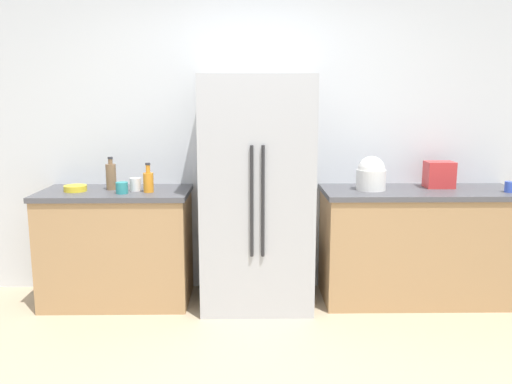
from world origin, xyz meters
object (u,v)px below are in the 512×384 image
(refrigerator, at_px, (257,193))
(bottle_b, at_px, (148,181))
(toaster, at_px, (439,175))
(cup_c, at_px, (135,184))
(cup_b, at_px, (122,188))
(bottle_a, at_px, (111,176))
(cup_a, at_px, (509,187))
(rice_cooker, at_px, (371,174))
(bowl_a, at_px, (75,188))

(refrigerator, bearing_deg, bottle_b, -178.19)
(toaster, xyz_separation_m, cup_c, (-2.44, -0.12, -0.06))
(refrigerator, distance_m, cup_b, 1.04)
(refrigerator, bearing_deg, bottle_a, 175.48)
(bottle_b, bearing_deg, refrigerator, 1.81)
(bottle_b, relative_size, cup_a, 2.70)
(refrigerator, distance_m, bottle_b, 0.84)
(cup_b, bearing_deg, toaster, 5.31)
(refrigerator, height_order, cup_b, refrigerator)
(refrigerator, bearing_deg, cup_c, 177.95)
(refrigerator, height_order, cup_c, refrigerator)
(rice_cooker, distance_m, bottle_b, 1.75)
(rice_cooker, bearing_deg, bottle_a, 178.76)
(bowl_a, bearing_deg, bottle_b, -4.81)
(toaster, xyz_separation_m, bowl_a, (-2.91, -0.13, -0.08))
(bottle_a, xyz_separation_m, cup_b, (0.12, -0.18, -0.07))
(cup_b, bearing_deg, bottle_b, 16.58)
(refrigerator, relative_size, cup_c, 17.69)
(bottle_a, height_order, bowl_a, bottle_a)
(cup_a, bearing_deg, cup_b, -179.88)
(toaster, height_order, bowl_a, toaster)
(rice_cooker, height_order, cup_c, rice_cooker)
(bottle_b, distance_m, bowl_a, 0.59)
(rice_cooker, relative_size, cup_c, 2.64)
(bottle_a, bearing_deg, bottle_b, -20.39)
(rice_cooker, height_order, bowl_a, rice_cooker)
(rice_cooker, bearing_deg, cup_a, -6.76)
(toaster, bearing_deg, refrigerator, -174.24)
(bottle_b, xyz_separation_m, cup_b, (-0.19, -0.06, -0.04))
(bottle_a, relative_size, bowl_a, 1.49)
(toaster, distance_m, bottle_b, 2.33)
(bottle_a, xyz_separation_m, bowl_a, (-0.27, -0.07, -0.09))
(cup_b, distance_m, cup_c, 0.14)
(bottle_b, bearing_deg, cup_b, -163.42)
(cup_b, bearing_deg, cup_c, 56.35)
(toaster, xyz_separation_m, cup_a, (0.47, -0.23, -0.06))
(bottle_a, relative_size, cup_b, 2.85)
(refrigerator, height_order, cup_a, refrigerator)
(cup_b, xyz_separation_m, cup_c, (0.08, 0.12, 0.01))
(rice_cooker, relative_size, cup_b, 2.93)
(toaster, bearing_deg, bottle_a, -178.72)
(bowl_a, bearing_deg, cup_b, -15.27)
(bowl_a, bearing_deg, cup_a, -1.70)
(toaster, bearing_deg, cup_c, -177.28)
(bottle_a, bearing_deg, toaster, 1.28)
(toaster, xyz_separation_m, cup_b, (-2.52, -0.23, -0.06))
(cup_c, bearing_deg, bowl_a, -178.57)
(cup_a, distance_m, cup_c, 2.91)
(toaster, bearing_deg, rice_cooker, -169.88)
(cup_c, bearing_deg, cup_a, -2.20)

